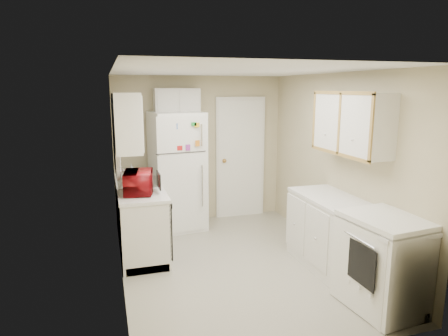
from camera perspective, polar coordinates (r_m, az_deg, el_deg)
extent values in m
plane|color=#B6B19F|center=(5.25, 1.61, -13.45)|extent=(3.80, 3.80, 0.00)
plane|color=white|center=(4.77, 1.77, 13.71)|extent=(3.80, 3.80, 0.00)
plane|color=#BDB28D|center=(4.64, -14.97, -1.53)|extent=(3.80, 3.80, 0.00)
plane|color=#BDB28D|center=(5.47, 15.74, 0.36)|extent=(3.80, 3.80, 0.00)
plane|color=#BDB28D|center=(6.68, -3.46, 2.68)|extent=(2.80, 2.80, 0.00)
plane|color=#BDB28D|center=(3.19, 12.59, -7.25)|extent=(2.80, 2.80, 0.00)
cube|color=silver|center=(5.72, -11.88, -6.76)|extent=(0.60, 1.80, 0.90)
cube|color=black|center=(5.17, -8.07, -8.13)|extent=(0.03, 0.58, 0.72)
cube|color=gray|center=(5.75, -12.18, -2.42)|extent=(0.54, 0.74, 0.16)
imported|color=maroon|center=(5.13, -12.09, -1.90)|extent=(0.54, 0.35, 0.34)
imported|color=silver|center=(6.22, -13.08, -0.10)|extent=(0.09, 0.09, 0.18)
cube|color=silver|center=(5.61, -15.15, 4.79)|extent=(0.10, 0.98, 1.08)
cube|color=silver|center=(4.77, -13.62, 6.19)|extent=(0.30, 0.45, 0.70)
cube|color=white|center=(6.31, -6.69, -0.44)|extent=(0.85, 0.83, 1.85)
cube|color=silver|center=(6.38, -6.78, 9.44)|extent=(0.70, 0.30, 0.40)
cube|color=white|center=(6.86, 2.34, 1.40)|extent=(0.86, 0.06, 2.08)
cube|color=silver|center=(4.87, 17.32, -10.27)|extent=(0.60, 2.00, 0.90)
cube|color=white|center=(4.41, 21.84, -12.39)|extent=(0.73, 0.86, 0.97)
cube|color=silver|center=(4.90, 17.76, 6.09)|extent=(0.30, 1.20, 0.70)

